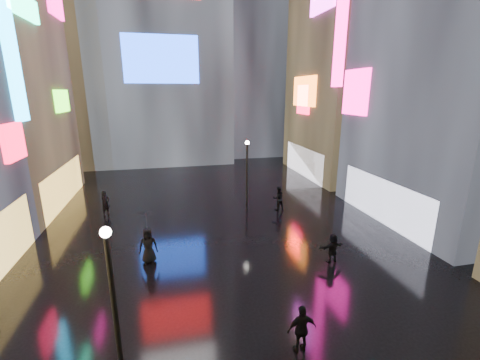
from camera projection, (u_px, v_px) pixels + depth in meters
name	position (u px, v px, depth m)	size (l,w,h in m)	color
ground	(214.00, 219.00, 22.46)	(140.00, 140.00, 0.00)	black
building_right_far	(357.00, 35.00, 31.58)	(10.28, 12.00, 28.00)	black
tower_flank_right	(248.00, 29.00, 44.31)	(12.00, 12.00, 34.00)	black
tower_flank_left	(62.00, 52.00, 36.65)	(10.00, 10.00, 26.00)	black
lamp_near	(114.00, 301.00, 9.00)	(0.30, 0.30, 5.20)	black
lamp_far	(247.00, 171.00, 23.81)	(0.30, 0.30, 5.20)	black
pedestrian_3	(302.00, 329.00, 10.82)	(1.03, 0.43, 1.77)	black
pedestrian_4	(148.00, 246.00, 16.51)	(0.93, 0.61, 1.91)	black
pedestrian_5	(333.00, 248.00, 16.64)	(1.44, 0.46, 1.55)	black
pedestrian_6	(106.00, 203.00, 22.88)	(0.67, 0.44, 1.83)	black
pedestrian_7	(278.00, 198.00, 24.02)	(0.88, 0.69, 1.82)	black
umbrella_2	(146.00, 220.00, 16.14)	(1.00, 1.02, 0.91)	black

